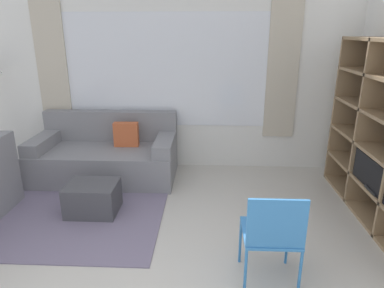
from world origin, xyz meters
TOP-DOWN VIEW (x-y plane):
  - wall_back at (0.00, 3.37)m, footprint 6.60×0.11m
  - area_rug at (-1.29, 1.74)m, footprint 2.80×1.75m
  - couch_main at (-0.82, 2.85)m, footprint 1.94×0.97m
  - ottoman at (-0.69, 1.82)m, footprint 0.56×0.46m
  - folding_chair at (1.12, 0.70)m, footprint 0.44×0.46m

SIDE VIEW (x-z plane):
  - area_rug at x=-1.29m, z-range 0.00..0.01m
  - ottoman at x=-0.69m, z-range 0.00..0.36m
  - couch_main at x=-0.82m, z-range -0.13..0.76m
  - folding_chair at x=1.12m, z-range 0.09..0.95m
  - wall_back at x=0.00m, z-range 0.01..2.71m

